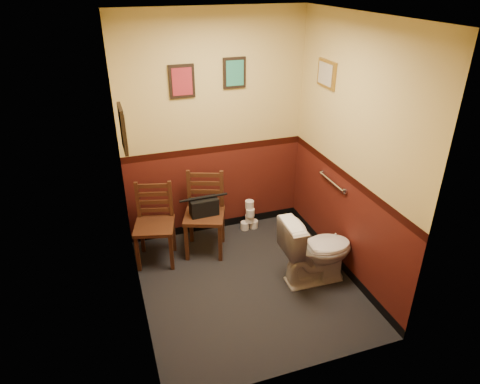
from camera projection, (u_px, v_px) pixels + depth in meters
name	position (u px, v px, depth m)	size (l,w,h in m)	color
floor	(247.00, 284.00, 4.63)	(2.20, 2.40, 0.00)	black
ceiling	(250.00, 16.00, 3.38)	(2.20, 2.40, 0.00)	silver
wall_back	(214.00, 130.00, 5.01)	(2.20, 2.70, 0.00)	#47150F
wall_front	(306.00, 238.00, 3.00)	(2.20, 2.70, 0.00)	#47150F
wall_left	(129.00, 188.00, 3.69)	(2.40, 2.70, 0.00)	#47150F
wall_right	(351.00, 156.00, 4.32)	(2.40, 2.70, 0.00)	#47150F
grab_bar	(332.00, 182.00, 4.71)	(0.05, 0.56, 0.06)	silver
framed_print_back_a	(182.00, 81.00, 4.62)	(0.28, 0.04, 0.36)	black
framed_print_back_b	(235.00, 73.00, 4.77)	(0.26, 0.04, 0.34)	black
framed_print_left	(123.00, 129.00, 3.55)	(0.04, 0.30, 0.38)	black
framed_print_right	(326.00, 74.00, 4.49)	(0.04, 0.34, 0.28)	olive
toilet	(316.00, 250.00, 4.53)	(0.44, 0.78, 0.77)	white
toilet_brush	(332.00, 263.00, 4.82)	(0.13, 0.13, 0.48)	silver
chair_left	(155.00, 224.00, 4.84)	(0.53, 0.53, 0.93)	#422214
chair_right	(205.00, 214.00, 5.00)	(0.58, 0.58, 0.97)	#422214
handbag	(204.00, 207.00, 4.91)	(0.32, 0.17, 0.23)	black
tp_stack	(250.00, 217.00, 5.54)	(0.23, 0.14, 0.41)	silver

